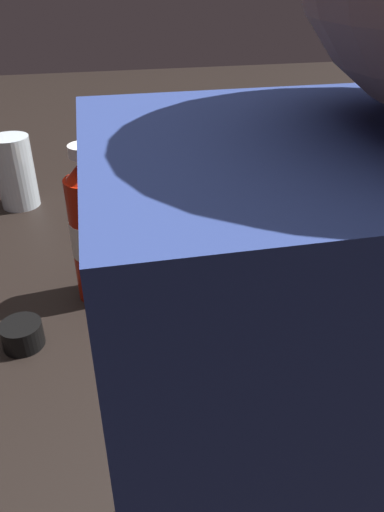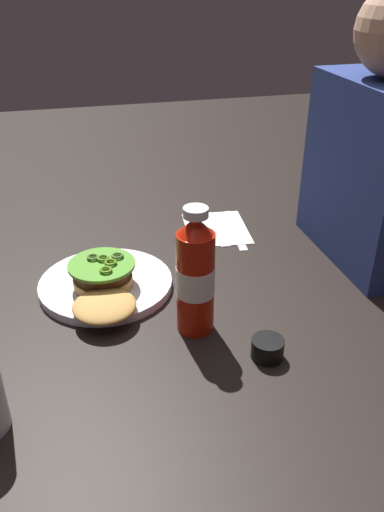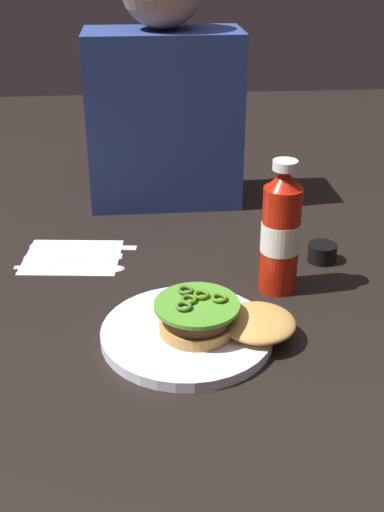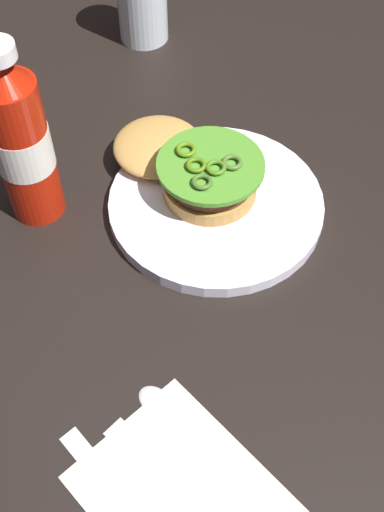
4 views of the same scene
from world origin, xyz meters
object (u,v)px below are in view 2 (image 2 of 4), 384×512
object	(u,v)px
burger_sandwich	(103,285)
butter_knife	(236,231)
ketchup_bottle	(195,276)
fork_utensil	(218,230)
diner_person	(380,149)
condiment_cup	(267,348)
spoon_utensil	(201,234)
dinner_plate	(106,284)
napkin	(216,228)

from	to	relation	value
burger_sandwich	butter_knife	size ratio (longest dim) A/B	1.01
ketchup_bottle	fork_utensil	xyz separation A→B (m)	(-0.33, 0.14, -0.10)
fork_utensil	diner_person	bearing A→B (deg)	58.31
burger_sandwich	condiment_cup	size ratio (longest dim) A/B	3.96
ketchup_bottle	fork_utensil	size ratio (longest dim) A/B	1.24
diner_person	spoon_utensil	bearing A→B (deg)	-116.97
dinner_plate	diner_person	size ratio (longest dim) A/B	0.48
dinner_plate	spoon_utensil	size ratio (longest dim) A/B	1.29
diner_person	fork_utensil	bearing A→B (deg)	-121.69
condiment_cup	spoon_utensil	size ratio (longest dim) A/B	0.26
dinner_plate	spoon_utensil	xyz separation A→B (m)	(-0.16, 0.23, -0.00)
ketchup_bottle	diner_person	distance (m)	0.45
ketchup_bottle	diner_person	xyz separation A→B (m)	(-0.16, 0.41, 0.12)
burger_sandwich	ketchup_bottle	bearing A→B (deg)	50.91
condiment_cup	spoon_utensil	distance (m)	0.42
diner_person	condiment_cup	bearing A→B (deg)	-50.31
fork_utensil	diner_person	xyz separation A→B (m)	(0.16, 0.27, 0.22)
dinner_plate	butter_knife	bearing A→B (deg)	116.71
dinner_plate	fork_utensil	world-z (taller)	dinner_plate
burger_sandwich	diner_person	distance (m)	0.58
napkin	ketchup_bottle	bearing A→B (deg)	-22.08
spoon_utensil	fork_utensil	xyz separation A→B (m)	(-0.01, 0.04, 0.00)
condiment_cup	butter_knife	size ratio (longest dim) A/B	0.26
ketchup_bottle	dinner_plate	bearing A→B (deg)	-140.36
spoon_utensil	diner_person	distance (m)	0.41
condiment_cup	spoon_utensil	world-z (taller)	condiment_cup
burger_sandwich	butter_knife	distance (m)	0.38
condiment_cup	diner_person	distance (m)	0.46
dinner_plate	fork_utensil	size ratio (longest dim) A/B	1.40
dinner_plate	napkin	xyz separation A→B (m)	(-0.19, 0.27, -0.01)
fork_utensil	butter_knife	size ratio (longest dim) A/B	0.89
dinner_plate	ketchup_bottle	xyz separation A→B (m)	(0.16, 0.13, 0.09)
burger_sandwich	napkin	world-z (taller)	burger_sandwich
ketchup_bottle	condiment_cup	world-z (taller)	ketchup_bottle
dinner_plate	condiment_cup	world-z (taller)	condiment_cup
fork_utensil	diner_person	distance (m)	0.38
condiment_cup	diner_person	bearing A→B (deg)	129.69
dinner_plate	condiment_cup	size ratio (longest dim) A/B	4.87
napkin	spoon_utensil	size ratio (longest dim) A/B	0.88
condiment_cup	napkin	size ratio (longest dim) A/B	0.30
burger_sandwich	fork_utensil	xyz separation A→B (m)	(-0.21, 0.28, -0.03)
butter_knife	diner_person	world-z (taller)	diner_person
ketchup_bottle	condiment_cup	xyz separation A→B (m)	(0.10, 0.09, -0.09)
burger_sandwich	diner_person	world-z (taller)	diner_person
spoon_utensil	diner_person	size ratio (longest dim) A/B	0.38
burger_sandwich	ketchup_bottle	distance (m)	0.19
ketchup_bottle	spoon_utensil	distance (m)	0.35
napkin	butter_knife	xyz separation A→B (m)	(0.03, 0.04, 0.00)
spoon_utensil	napkin	bearing A→B (deg)	119.64
fork_utensil	butter_knife	xyz separation A→B (m)	(0.01, 0.04, 0.00)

